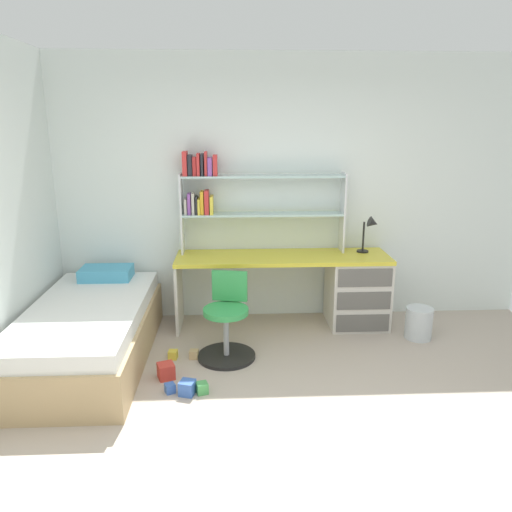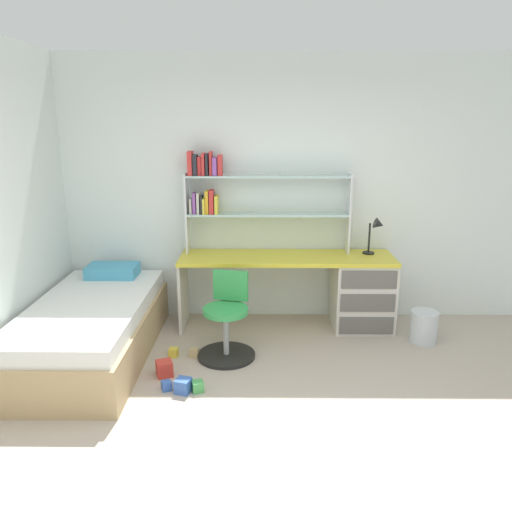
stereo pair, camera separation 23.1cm
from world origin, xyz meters
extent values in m
cube|color=#B2A393|center=(0.00, 0.00, -0.01)|extent=(5.41, 5.67, 0.02)
cube|color=silver|center=(0.00, 2.36, 1.36)|extent=(5.41, 0.06, 2.72)
cube|color=gold|center=(0.09, 2.03, 0.73)|extent=(2.15, 0.58, 0.04)
cube|color=beige|center=(0.87, 2.03, 0.35)|extent=(0.59, 0.55, 0.71)
cube|color=beige|center=(-0.96, 2.03, 0.35)|extent=(0.03, 0.52, 0.71)
cube|color=#5E5B57|center=(0.87, 1.75, 0.12)|extent=(0.53, 0.01, 0.18)
cube|color=#5E5B57|center=(0.87, 1.75, 0.35)|extent=(0.53, 0.01, 0.18)
cube|color=#5E5B57|center=(0.87, 1.75, 0.59)|extent=(0.53, 0.01, 0.18)
cube|color=silver|center=(-0.92, 2.19, 1.15)|extent=(0.02, 0.22, 0.81)
cube|color=silver|center=(0.72, 2.19, 1.15)|extent=(0.02, 0.22, 0.81)
cube|color=silver|center=(-0.10, 2.19, 1.14)|extent=(1.62, 0.22, 0.02)
cube|color=silver|center=(-0.10, 2.19, 1.53)|extent=(1.62, 0.22, 0.02)
cube|color=beige|center=(-0.88, 2.19, 1.23)|extent=(0.02, 0.12, 0.15)
cube|color=purple|center=(-0.84, 2.19, 1.26)|extent=(0.03, 0.13, 0.21)
cube|color=beige|center=(-0.80, 2.19, 1.26)|extent=(0.03, 0.14, 0.21)
cube|color=#26262D|center=(-0.77, 2.19, 1.24)|extent=(0.02, 0.15, 0.18)
cube|color=yellow|center=(-0.74, 2.19, 1.23)|extent=(0.02, 0.19, 0.15)
cube|color=gold|center=(-0.71, 2.19, 1.27)|extent=(0.03, 0.16, 0.23)
cube|color=red|center=(-0.66, 2.19, 1.27)|extent=(0.04, 0.16, 0.24)
cube|color=yellow|center=(-0.62, 2.19, 1.24)|extent=(0.03, 0.19, 0.18)
cube|color=red|center=(-0.87, 2.19, 1.66)|extent=(0.04, 0.17, 0.24)
cube|color=#26262D|center=(-0.82, 2.19, 1.64)|extent=(0.04, 0.15, 0.20)
cube|color=red|center=(-0.77, 2.19, 1.63)|extent=(0.04, 0.12, 0.18)
cube|color=red|center=(-0.74, 2.19, 1.65)|extent=(0.03, 0.17, 0.22)
cube|color=#26262D|center=(-0.70, 2.19, 1.64)|extent=(0.02, 0.19, 0.21)
cube|color=red|center=(-0.66, 2.19, 1.65)|extent=(0.03, 0.16, 0.23)
cube|color=purple|center=(-0.62, 2.19, 1.63)|extent=(0.04, 0.18, 0.17)
cube|color=red|center=(-0.57, 2.19, 1.64)|extent=(0.04, 0.15, 0.20)
cylinder|color=black|center=(0.93, 2.13, 0.76)|extent=(0.12, 0.12, 0.02)
cylinder|color=black|center=(0.93, 2.13, 0.92)|extent=(0.02, 0.02, 0.30)
cone|color=black|center=(1.01, 2.08, 1.07)|extent=(0.12, 0.11, 0.13)
cylinder|color=black|center=(-0.48, 1.31, 0.01)|extent=(0.52, 0.52, 0.03)
cylinder|color=#A5A8AD|center=(-0.48, 1.31, 0.21)|extent=(0.05, 0.05, 0.42)
cylinder|color=green|center=(-0.48, 1.31, 0.45)|extent=(0.40, 0.40, 0.05)
cube|color=green|center=(-0.44, 1.48, 0.62)|extent=(0.32, 0.10, 0.28)
cube|color=tan|center=(-1.68, 1.31, 0.19)|extent=(1.00, 2.01, 0.38)
cube|color=white|center=(-1.68, 1.31, 0.45)|extent=(0.94, 1.95, 0.14)
cube|color=#4CA5CC|center=(-1.68, 2.06, 0.58)|extent=(0.50, 0.32, 0.12)
cylinder|color=silver|center=(1.40, 1.64, 0.16)|extent=(0.26, 0.26, 0.31)
cube|color=tan|center=(-0.77, 1.31, 0.04)|extent=(0.08, 0.08, 0.08)
cube|color=#479E51|center=(-0.66, 0.71, 0.04)|extent=(0.11, 0.11, 0.09)
cube|color=#3860B7|center=(-0.91, 0.73, 0.04)|extent=(0.10, 0.10, 0.07)
cube|color=red|center=(-0.97, 0.96, 0.06)|extent=(0.17, 0.17, 0.13)
cube|color=gold|center=(-0.95, 1.31, 0.04)|extent=(0.09, 0.09, 0.08)
cube|color=#3860B7|center=(-0.77, 0.70, 0.06)|extent=(0.14, 0.14, 0.11)
camera|label=1|loc=(-0.40, -2.76, 2.05)|focal=34.67mm
camera|label=2|loc=(-0.17, -2.76, 2.05)|focal=34.67mm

